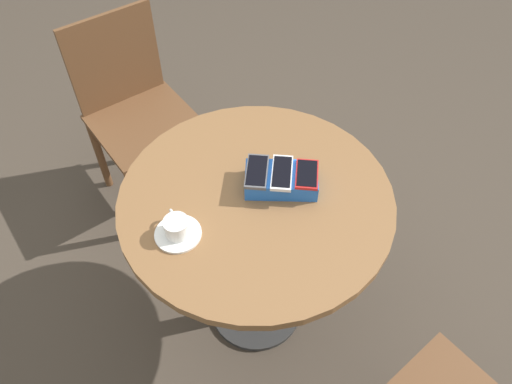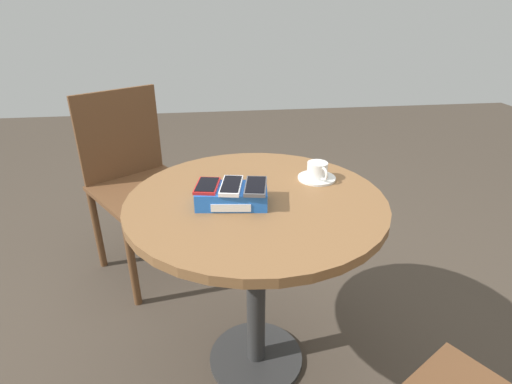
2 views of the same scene
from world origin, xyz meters
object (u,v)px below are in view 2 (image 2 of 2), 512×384
(phone_box, at_px, (232,196))
(phone_red, at_px, (207,186))
(phone_white, at_px, (231,186))
(round_table, at_px, (256,231))
(coffee_cup, at_px, (318,170))
(chair_far_side, at_px, (138,181))
(saucer, at_px, (317,178))
(phone_gray, at_px, (256,186))

(phone_box, relative_size, phone_red, 1.81)
(phone_white, bearing_deg, round_table, 21.57)
(coffee_cup, bearing_deg, phone_white, -154.54)
(coffee_cup, height_order, chair_far_side, chair_far_side)
(phone_red, height_order, phone_white, phone_white)
(phone_red, distance_m, saucer, 0.42)
(round_table, relative_size, phone_gray, 5.80)
(phone_white, relative_size, saucer, 1.10)
(phone_red, xyz_separation_m, coffee_cup, (0.39, 0.14, -0.02))
(round_table, distance_m, coffee_cup, 0.31)
(coffee_cup, bearing_deg, chair_far_side, 139.85)
(saucer, relative_size, coffee_cup, 1.36)
(phone_box, height_order, phone_red, phone_red)
(phone_red, bearing_deg, coffee_cup, 19.65)
(chair_far_side, bearing_deg, phone_gray, -57.66)
(phone_white, relative_size, coffee_cup, 1.50)
(round_table, xyz_separation_m, phone_red, (-0.15, -0.02, 0.19))
(round_table, height_order, phone_gray, phone_gray)
(phone_box, height_order, phone_gray, phone_gray)
(phone_box, bearing_deg, chair_far_side, 118.67)
(phone_box, height_order, phone_white, phone_white)
(round_table, bearing_deg, phone_box, -156.59)
(phone_white, xyz_separation_m, coffee_cup, (0.31, 0.15, -0.03))
(phone_white, bearing_deg, phone_box, -75.31)
(phone_white, bearing_deg, coffee_cup, 25.46)
(phone_red, bearing_deg, phone_box, -10.53)
(round_table, relative_size, coffee_cup, 8.54)
(phone_box, bearing_deg, phone_red, 169.47)
(phone_gray, distance_m, coffee_cup, 0.29)
(phone_red, height_order, saucer, phone_red)
(phone_white, height_order, chair_far_side, chair_far_side)
(phone_gray, distance_m, saucer, 0.30)
(phone_gray, bearing_deg, phone_white, 170.11)
(phone_red, bearing_deg, saucer, 20.01)
(saucer, bearing_deg, phone_red, -159.99)
(round_table, bearing_deg, phone_red, -172.34)
(phone_white, distance_m, saucer, 0.35)
(round_table, bearing_deg, coffee_cup, 26.75)
(phone_box, height_order, chair_far_side, chair_far_side)
(phone_red, distance_m, phone_white, 0.07)
(phone_red, bearing_deg, round_table, 7.66)
(saucer, bearing_deg, phone_gray, -145.46)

